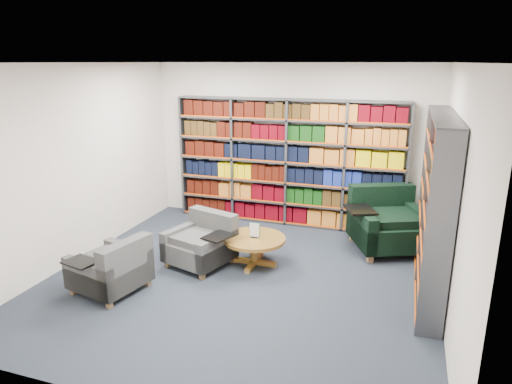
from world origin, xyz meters
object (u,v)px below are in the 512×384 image
(chair_green_right, at_px, (386,224))
(chair_teal_left, at_px, (203,244))
(coffee_table, at_px, (254,243))
(chair_teal_front, at_px, (114,270))

(chair_green_right, bearing_deg, chair_teal_left, -149.61)
(chair_teal_left, relative_size, coffee_table, 1.18)
(chair_teal_front, bearing_deg, chair_green_right, 39.20)
(chair_teal_front, bearing_deg, chair_teal_left, 58.14)
(chair_teal_front, bearing_deg, coffee_table, 42.58)
(chair_teal_left, xyz_separation_m, chair_teal_front, (-0.71, -1.14, -0.00))
(chair_teal_front, distance_m, coffee_table, 1.93)
(chair_green_right, height_order, coffee_table, chair_green_right)
(chair_green_right, distance_m, chair_teal_front, 4.08)
(chair_teal_front, height_order, coffee_table, chair_teal_front)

